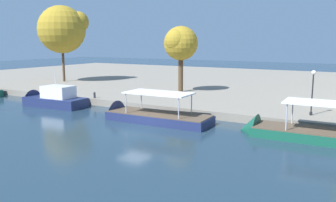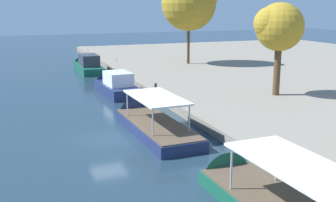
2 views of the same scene
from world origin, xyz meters
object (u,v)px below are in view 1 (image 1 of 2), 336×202
mooring_bollard_0 (94,95)px  lamp_post (313,88)px  tree_1 (179,42)px  tree_2 (63,29)px  tour_boat_2 (148,118)px  motor_yacht_1 (51,100)px  tour_boat_3 (318,137)px

mooring_bollard_0 → lamp_post: bearing=6.2°
mooring_bollard_0 → tree_1: size_ratio=0.09×
mooring_bollard_0 → tree_2: size_ratio=0.06×
tree_2 → mooring_bollard_0: bearing=-33.7°
tour_boat_2 → mooring_bollard_0: tour_boat_2 is taller
tree_1 → motor_yacht_1: bearing=-127.1°
tour_boat_3 → tree_2: tree_2 is taller
motor_yacht_1 → tree_1: 17.88m
tour_boat_2 → tree_1: 16.20m
lamp_post → mooring_bollard_0: bearing=-173.8°
tree_2 → tour_boat_3: bearing=-18.6°
tree_1 → tour_boat_2: bearing=-73.2°
mooring_bollard_0 → lamp_post: 24.33m
mooring_bollard_0 → tree_2: (-16.63, 11.07, 8.48)m
tree_2 → tour_boat_2: bearing=-29.2°
tour_boat_2 → lamp_post: size_ratio=2.75×
motor_yacht_1 → mooring_bollard_0: 5.06m
motor_yacht_1 → tour_boat_3: size_ratio=0.65×
tree_1 → mooring_bollard_0: bearing=-122.3°
tour_boat_2 → lamp_post: 15.51m
tour_boat_3 → motor_yacht_1: bearing=-1.0°
tour_boat_3 → mooring_bollard_0: 25.68m
tree_1 → tree_2: bearing=177.0°
tree_1 → tree_2: size_ratio=0.69×
tour_boat_2 → tree_2: size_ratio=0.90×
motor_yacht_1 → tour_boat_2: motor_yacht_1 is taller
motor_yacht_1 → tree_2: (-12.88, 14.42, 8.98)m
tour_boat_2 → tree_1: tree_1 is taller
tour_boat_2 → tree_1: bearing=-75.0°
mooring_bollard_0 → tour_boat_2: bearing=-21.2°
tour_boat_2 → lamp_post: bearing=-155.8°
motor_yacht_1 → mooring_bollard_0: (3.75, 3.35, 0.50)m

